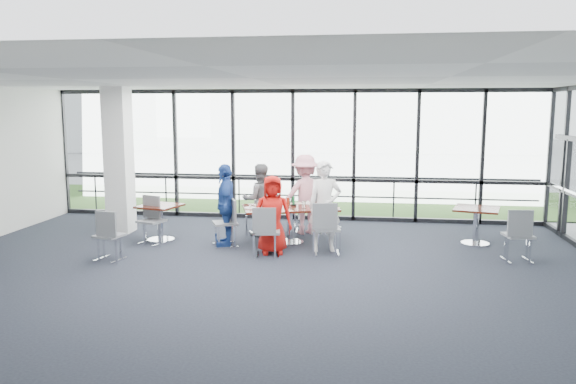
# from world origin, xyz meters

# --- Properties ---
(floor) EXTENTS (12.00, 10.00, 0.02)m
(floor) POSITION_xyz_m (0.00, 0.00, -0.01)
(floor) COLOR #1D202B
(floor) RESTS_ON ground
(ceiling) EXTENTS (12.00, 10.00, 0.04)m
(ceiling) POSITION_xyz_m (0.00, 0.00, 3.20)
(ceiling) COLOR white
(ceiling) RESTS_ON ground
(wall_front) EXTENTS (12.00, 0.10, 3.20)m
(wall_front) POSITION_xyz_m (0.00, -5.00, 1.60)
(wall_front) COLOR silver
(wall_front) RESTS_ON ground
(curtain_wall_back) EXTENTS (12.00, 0.10, 3.20)m
(curtain_wall_back) POSITION_xyz_m (0.00, 5.00, 1.60)
(curtain_wall_back) COLOR white
(curtain_wall_back) RESTS_ON ground
(exit_door) EXTENTS (0.12, 1.60, 2.10)m
(exit_door) POSITION_xyz_m (6.00, 3.75, 1.05)
(exit_door) COLOR black
(exit_door) RESTS_ON ground
(structural_column) EXTENTS (0.50, 0.50, 3.20)m
(structural_column) POSITION_xyz_m (-3.60, 3.00, 1.60)
(structural_column) COLOR white
(structural_column) RESTS_ON ground
(apron) EXTENTS (80.00, 70.00, 0.02)m
(apron) POSITION_xyz_m (0.00, 10.00, -0.02)
(apron) COLOR gray
(apron) RESTS_ON ground
(grass_strip) EXTENTS (80.00, 5.00, 0.01)m
(grass_strip) POSITION_xyz_m (0.00, 8.00, 0.01)
(grass_strip) COLOR #34541D
(grass_strip) RESTS_ON ground
(hangar_main) EXTENTS (24.00, 10.00, 6.00)m
(hangar_main) POSITION_xyz_m (4.00, 32.00, 3.00)
(hangar_main) COLOR silver
(hangar_main) RESTS_ON ground
(hangar_aux) EXTENTS (10.00, 6.00, 4.00)m
(hangar_aux) POSITION_xyz_m (-18.00, 28.00, 2.00)
(hangar_aux) COLOR silver
(hangar_aux) RESTS_ON ground
(guard_rail) EXTENTS (12.00, 0.06, 0.06)m
(guard_rail) POSITION_xyz_m (0.00, 5.60, 0.50)
(guard_rail) COLOR #2D2D33
(guard_rail) RESTS_ON ground
(main_table) EXTENTS (2.11, 1.55, 0.75)m
(main_table) POSITION_xyz_m (0.28, 2.48, 0.62)
(main_table) COLOR #3B1108
(main_table) RESTS_ON ground
(side_table_left) EXTENTS (0.94, 0.94, 0.75)m
(side_table_left) POSITION_xyz_m (-2.43, 2.32, 0.62)
(side_table_left) COLOR #3B1108
(side_table_left) RESTS_ON ground
(side_table_right) EXTENTS (1.05, 1.05, 0.75)m
(side_table_right) POSITION_xyz_m (4.02, 2.89, 0.63)
(side_table_right) COLOR #3B1108
(side_table_right) RESTS_ON ground
(diner_near_left) EXTENTS (0.81, 0.62, 1.49)m
(diner_near_left) POSITION_xyz_m (0.06, 1.61, 0.75)
(diner_near_left) COLOR red
(diner_near_left) RESTS_ON ground
(diner_near_right) EXTENTS (0.72, 0.59, 1.75)m
(diner_near_right) POSITION_xyz_m (1.03, 1.94, 0.87)
(diner_near_right) COLOR white
(diner_near_right) RESTS_ON ground
(diner_far_left) EXTENTS (0.87, 0.70, 1.56)m
(diner_far_left) POSITION_xyz_m (-0.47, 3.09, 0.78)
(diner_far_left) COLOR slate
(diner_far_left) RESTS_ON ground
(diner_far_right) EXTENTS (1.27, 1.03, 1.74)m
(diner_far_right) POSITION_xyz_m (0.48, 3.40, 0.87)
(diner_far_right) COLOR pink
(diner_far_right) RESTS_ON ground
(diner_end) EXTENTS (0.72, 1.06, 1.65)m
(diner_end) POSITION_xyz_m (-0.97, 2.10, 0.83)
(diner_end) COLOR #234698
(diner_end) RESTS_ON ground
(chair_main_nl) EXTENTS (0.51, 0.51, 0.92)m
(chair_main_nl) POSITION_xyz_m (0.01, 1.40, 0.46)
(chair_main_nl) COLOR slate
(chair_main_nl) RESTS_ON ground
(chair_main_nr) EXTENTS (0.54, 0.54, 0.99)m
(chair_main_nr) POSITION_xyz_m (1.09, 1.69, 0.49)
(chair_main_nr) COLOR slate
(chair_main_nr) RESTS_ON ground
(chair_main_fl) EXTENTS (0.60, 0.60, 0.91)m
(chair_main_fl) POSITION_xyz_m (-0.48, 3.26, 0.46)
(chair_main_fl) COLOR slate
(chair_main_fl) RESTS_ON ground
(chair_main_fr) EXTENTS (0.51, 0.51, 0.97)m
(chair_main_fr) POSITION_xyz_m (0.49, 3.59, 0.49)
(chair_main_fr) COLOR slate
(chair_main_fr) RESTS_ON ground
(chair_main_end) EXTENTS (0.61, 0.61, 0.94)m
(chair_main_end) POSITION_xyz_m (-0.97, 2.03, 0.47)
(chair_main_end) COLOR slate
(chair_main_end) RESTS_ON ground
(chair_spare_la) EXTENTS (0.54, 0.54, 0.91)m
(chair_spare_la) POSITION_xyz_m (-2.78, 0.70, 0.46)
(chair_spare_la) COLOR slate
(chair_spare_la) RESTS_ON ground
(chair_spare_lb) EXTENTS (0.59, 0.59, 0.94)m
(chair_spare_lb) POSITION_xyz_m (-2.49, 2.01, 0.47)
(chair_spare_lb) COLOR slate
(chair_spare_lb) RESTS_ON ground
(chair_spare_r) EXTENTS (0.53, 0.53, 0.95)m
(chair_spare_r) POSITION_xyz_m (4.53, 1.66, 0.48)
(chair_spare_r) COLOR slate
(chair_spare_r) RESTS_ON ground
(plate_nl) EXTENTS (0.25, 0.25, 0.01)m
(plate_nl) POSITION_xyz_m (-0.10, 2.00, 0.76)
(plate_nl) COLOR white
(plate_nl) RESTS_ON main_table
(plate_nr) EXTENTS (0.28, 0.28, 0.01)m
(plate_nr) POSITION_xyz_m (0.93, 2.35, 0.76)
(plate_nr) COLOR white
(plate_nr) RESTS_ON main_table
(plate_fl) EXTENTS (0.28, 0.28, 0.01)m
(plate_fl) POSITION_xyz_m (-0.29, 2.63, 0.76)
(plate_fl) COLOR white
(plate_fl) RESTS_ON main_table
(plate_fr) EXTENTS (0.28, 0.28, 0.01)m
(plate_fr) POSITION_xyz_m (0.60, 2.92, 0.76)
(plate_fr) COLOR white
(plate_fr) RESTS_ON main_table
(plate_end) EXTENTS (0.24, 0.24, 0.01)m
(plate_end) POSITION_xyz_m (-0.49, 2.21, 0.76)
(plate_end) COLOR white
(plate_end) RESTS_ON main_table
(tumbler_a) EXTENTS (0.07, 0.07, 0.15)m
(tumbler_a) POSITION_xyz_m (0.07, 2.23, 0.82)
(tumbler_a) COLOR white
(tumbler_a) RESTS_ON main_table
(tumbler_b) EXTENTS (0.07, 0.07, 0.15)m
(tumbler_b) POSITION_xyz_m (0.57, 2.33, 0.82)
(tumbler_b) COLOR white
(tumbler_b) RESTS_ON main_table
(tumbler_c) EXTENTS (0.07, 0.07, 0.15)m
(tumbler_c) POSITION_xyz_m (0.21, 2.71, 0.82)
(tumbler_c) COLOR white
(tumbler_c) RESTS_ON main_table
(tumbler_d) EXTENTS (0.06, 0.06, 0.13)m
(tumbler_d) POSITION_xyz_m (-0.31, 2.19, 0.81)
(tumbler_d) COLOR white
(tumbler_d) RESTS_ON main_table
(menu_a) EXTENTS (0.39, 0.37, 0.00)m
(menu_a) POSITION_xyz_m (0.24, 2.00, 0.75)
(menu_a) COLOR beige
(menu_a) RESTS_ON main_table
(menu_b) EXTENTS (0.31, 0.23, 0.00)m
(menu_b) POSITION_xyz_m (1.14, 2.48, 0.75)
(menu_b) COLOR beige
(menu_b) RESTS_ON main_table
(menu_c) EXTENTS (0.39, 0.36, 0.00)m
(menu_c) POSITION_xyz_m (0.34, 2.88, 0.75)
(menu_c) COLOR beige
(menu_c) RESTS_ON main_table
(condiment_caddy) EXTENTS (0.10, 0.07, 0.04)m
(condiment_caddy) POSITION_xyz_m (0.34, 2.58, 0.77)
(condiment_caddy) COLOR black
(condiment_caddy) RESTS_ON main_table
(ketchup_bottle) EXTENTS (0.06, 0.06, 0.18)m
(ketchup_bottle) POSITION_xyz_m (0.23, 2.55, 0.84)
(ketchup_bottle) COLOR maroon
(ketchup_bottle) RESTS_ON main_table
(green_bottle) EXTENTS (0.05, 0.05, 0.20)m
(green_bottle) POSITION_xyz_m (0.33, 2.59, 0.85)
(green_bottle) COLOR #197035
(green_bottle) RESTS_ON main_table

